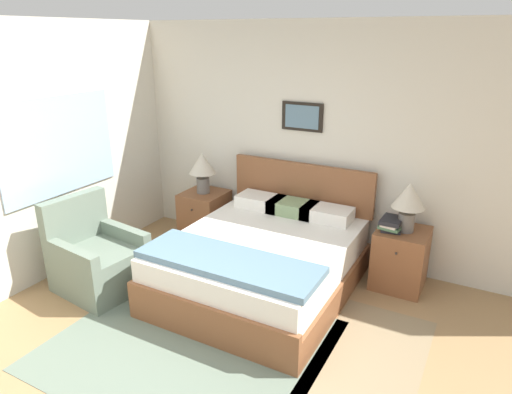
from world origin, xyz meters
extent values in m
cube|color=beige|center=(0.00, 2.92, 1.30)|extent=(6.88, 0.06, 2.60)
cube|color=black|center=(-0.18, 2.88, 1.59)|extent=(0.48, 0.02, 0.31)
cube|color=slate|center=(-0.18, 2.87, 1.59)|extent=(0.39, 0.00, 0.25)
cube|color=beige|center=(-2.27, 1.45, 1.30)|extent=(0.06, 5.29, 2.60)
cube|color=#9EBCDB|center=(-2.23, 1.33, 1.36)|extent=(0.02, 1.39, 1.01)
cube|color=slate|center=(-0.25, 0.77, 0.00)|extent=(2.17, 1.87, 0.01)
cube|color=#897556|center=(1.13, 1.31, 0.00)|extent=(0.81, 1.53, 0.01)
cube|color=brown|center=(-0.12, 1.84, 0.14)|extent=(1.67, 1.99, 0.28)
cube|color=brown|center=(-0.12, 0.87, 0.32)|extent=(1.67, 0.06, 0.08)
cube|color=white|center=(-0.12, 1.84, 0.43)|extent=(1.60, 1.91, 0.29)
cube|color=brown|center=(-0.12, 2.80, 0.83)|extent=(1.67, 0.06, 0.52)
cube|color=slate|center=(-0.12, 1.22, 0.60)|extent=(1.63, 0.56, 0.06)
cube|color=white|center=(-0.52, 2.57, 0.64)|extent=(0.52, 0.32, 0.14)
cube|color=white|center=(0.28, 2.57, 0.64)|extent=(0.52, 0.32, 0.14)
cube|color=gray|center=(-0.12, 2.57, 0.64)|extent=(0.52, 0.32, 0.14)
cube|color=slate|center=(-1.56, 1.09, 0.22)|extent=(0.87, 0.79, 0.45)
cube|color=slate|center=(-1.90, 1.13, 0.69)|extent=(0.21, 0.71, 0.49)
cube|color=slate|center=(-1.53, 1.39, 0.52)|extent=(0.80, 0.20, 0.14)
cube|color=slate|center=(-1.60, 0.79, 0.52)|extent=(0.80, 0.20, 0.14)
cube|color=brown|center=(-1.32, 2.59, 0.31)|extent=(0.50, 0.51, 0.61)
sphere|color=#332D28|center=(-1.32, 2.32, 0.48)|extent=(0.02, 0.02, 0.02)
cube|color=brown|center=(1.07, 2.59, 0.31)|extent=(0.50, 0.51, 0.61)
sphere|color=#332D28|center=(1.07, 2.32, 0.48)|extent=(0.02, 0.02, 0.02)
cylinder|color=slate|center=(-1.32, 2.58, 0.71)|extent=(0.16, 0.16, 0.19)
cylinder|color=slate|center=(-1.32, 2.58, 0.83)|extent=(0.02, 0.02, 0.06)
cone|color=beige|center=(-1.32, 2.58, 0.99)|extent=(0.32, 0.32, 0.25)
cylinder|color=slate|center=(1.09, 2.58, 0.71)|extent=(0.16, 0.16, 0.19)
cylinder|color=slate|center=(1.09, 2.58, 0.83)|extent=(0.02, 0.02, 0.06)
cone|color=beige|center=(1.09, 2.58, 0.99)|extent=(0.32, 0.32, 0.25)
cube|color=#232328|center=(0.96, 2.54, 0.63)|extent=(0.22, 0.23, 0.03)
cube|color=#4C7551|center=(0.96, 2.54, 0.66)|extent=(0.23, 0.26, 0.03)
cube|color=silver|center=(0.96, 2.54, 0.68)|extent=(0.18, 0.26, 0.03)
cube|color=#232328|center=(0.96, 2.54, 0.72)|extent=(0.20, 0.27, 0.04)
camera|label=1|loc=(1.75, -1.74, 2.46)|focal=32.00mm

